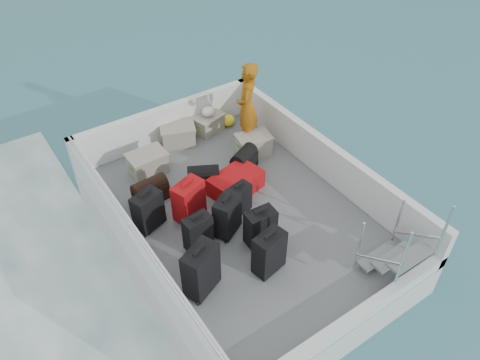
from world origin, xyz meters
The scene contains 23 objects.
ground centered at (0.00, 0.00, 0.00)m, with size 160.00×160.00×0.00m, color #19505A.
ferry_hull centered at (0.00, 0.00, 0.30)m, with size 3.60×5.00×0.60m, color silver.
deck centered at (0.00, 0.00, 0.61)m, with size 3.30×4.70×0.02m, color slate.
deck_fittings centered at (0.35, -0.32, 0.99)m, with size 3.60×5.00×0.90m.
suitcase_0 centered at (-1.20, -0.91, 1.00)m, with size 0.49×0.28×0.76m, color black.
suitcase_1 centered at (-0.87, -0.25, 0.92)m, with size 0.39×0.23×0.59m, color black.
suitcase_2 centered at (-1.27, 0.53, 0.94)m, with size 0.44×0.26×0.63m, color black.
suitcase_3 centered at (-0.28, -1.14, 0.96)m, with size 0.44×0.26×0.67m, color black.
suitcase_4 centered at (-0.36, -0.22, 0.95)m, with size 0.44×0.26×0.65m, color black.
suitcase_5 centered at (-0.66, 0.37, 0.95)m, with size 0.48×0.29×0.66m, color maroon.
suitcase_6 centered at (-0.08, -0.67, 0.92)m, with size 0.43×0.26×0.60m, color black.
suitcase_7 centered at (0.03, 0.03, 0.88)m, with size 0.37×0.21×0.52m, color black.
suitcase_8 centered at (0.26, 0.47, 0.79)m, with size 0.55×0.84×0.33m, color maroon.
duffel_0 centered at (-0.99, 1.06, 0.78)m, with size 0.55×0.30×0.32m, color black, non-canonical shape.
duffel_1 centered at (-0.12, 0.86, 0.78)m, with size 0.51×0.30×0.32m, color black, non-canonical shape.
duffel_2 centered at (0.70, 0.86, 0.78)m, with size 0.48×0.30×0.32m, color black, non-canonical shape.
crate_0 centered at (-0.72, 1.72, 0.80)m, with size 0.60×0.42×0.37m, color gray.
crate_1 centered at (0.12, 2.17, 0.80)m, with size 0.59×0.41×0.36m, color gray.
crate_2 centered at (0.80, 2.20, 0.78)m, with size 0.53×0.37×0.32m, color gray.
crate_3 centered at (1.11, 1.14, 0.79)m, with size 0.57×0.39×0.34m, color gray.
yellow_bag centered at (1.21, 2.16, 0.73)m, with size 0.28×0.26×0.22m, color yellow.
white_bag centered at (0.80, 2.20, 1.03)m, with size 0.24×0.24×0.18m, color white.
passenger centered at (1.17, 1.46, 1.43)m, with size 0.60×0.38×1.61m, color orange.
Camera 1 is at (-2.93, -4.33, 5.83)m, focal length 35.00 mm.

